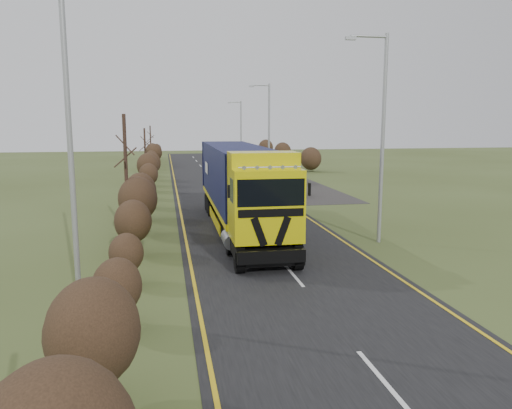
{
  "coord_description": "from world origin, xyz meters",
  "views": [
    {
      "loc": [
        -4.6,
        -21.45,
        5.65
      ],
      "look_at": [
        -0.34,
        1.78,
        1.74
      ],
      "focal_mm": 35.0,
      "sensor_mm": 36.0,
      "label": 1
    }
  ],
  "objects_px": {
    "speed_sign": "(287,175)",
    "car_red_hatchback": "(288,186)",
    "lorry": "(240,183)",
    "car_blue_sedan": "(289,176)",
    "streetlight_near": "(380,130)"
  },
  "relations": [
    {
      "from": "lorry",
      "to": "speed_sign",
      "type": "distance_m",
      "value": 13.67
    },
    {
      "from": "car_red_hatchback",
      "to": "speed_sign",
      "type": "relative_size",
      "value": 1.68
    },
    {
      "from": "streetlight_near",
      "to": "speed_sign",
      "type": "distance_m",
      "value": 16.51
    },
    {
      "from": "speed_sign",
      "to": "car_blue_sedan",
      "type": "bearing_deg",
      "value": 74.2
    },
    {
      "from": "lorry",
      "to": "speed_sign",
      "type": "bearing_deg",
      "value": 66.26
    },
    {
      "from": "speed_sign",
      "to": "streetlight_near",
      "type": "bearing_deg",
      "value": -88.53
    },
    {
      "from": "car_red_hatchback",
      "to": "speed_sign",
      "type": "height_order",
      "value": "speed_sign"
    },
    {
      "from": "streetlight_near",
      "to": "speed_sign",
      "type": "relative_size",
      "value": 4.21
    },
    {
      "from": "car_blue_sedan",
      "to": "speed_sign",
      "type": "bearing_deg",
      "value": 85.07
    },
    {
      "from": "car_red_hatchback",
      "to": "streetlight_near",
      "type": "xyz_separation_m",
      "value": [
        0.28,
        -16.04,
        4.63
      ]
    },
    {
      "from": "lorry",
      "to": "car_red_hatchback",
      "type": "xyz_separation_m",
      "value": [
        5.73,
        12.39,
        -1.9
      ]
    },
    {
      "from": "car_blue_sedan",
      "to": "streetlight_near",
      "type": "xyz_separation_m",
      "value": [
        -1.6,
        -23.18,
        4.59
      ]
    },
    {
      "from": "car_blue_sedan",
      "to": "speed_sign",
      "type": "distance_m",
      "value": 7.43
    },
    {
      "from": "lorry",
      "to": "streetlight_near",
      "type": "height_order",
      "value": "streetlight_near"
    },
    {
      "from": "speed_sign",
      "to": "car_red_hatchback",
      "type": "bearing_deg",
      "value": -19.32
    }
  ]
}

